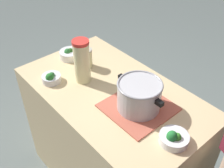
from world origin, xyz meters
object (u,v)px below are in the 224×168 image
broccoli_bowl_center (70,54)px  broccoli_bowl_back (174,138)px  cooking_pot (139,95)px  mason_jar (86,58)px  broccoli_bowl_front (51,78)px  lemonade_pitcher (82,61)px

broccoli_bowl_center → broccoli_bowl_back: size_ratio=0.97×
cooking_pot → mason_jar: (-0.48, 0.03, -0.03)m
broccoli_bowl_front → lemonade_pitcher: bearing=54.6°
broccoli_bowl_center → broccoli_bowl_front: bearing=-57.4°
cooking_pot → broccoli_bowl_front: cooking_pot is taller
lemonade_pitcher → broccoli_bowl_front: (-0.11, -0.15, -0.11)m
cooking_pot → mason_jar: bearing=176.9°
mason_jar → broccoli_bowl_back: bearing=-5.0°
mason_jar → broccoli_bowl_back: 0.75m
cooking_pot → broccoli_bowl_front: bearing=-155.3°
cooking_pot → broccoli_bowl_back: cooking_pot is taller
broccoli_bowl_center → broccoli_bowl_back: 0.91m
cooking_pot → broccoli_bowl_back: 0.28m
mason_jar → broccoli_bowl_back: size_ratio=0.91×
broccoli_bowl_center → broccoli_bowl_back: broccoli_bowl_back is taller
lemonade_pitcher → broccoli_bowl_front: size_ratio=2.37×
cooking_pot → broccoli_bowl_front: 0.55m
lemonade_pitcher → broccoli_bowl_back: size_ratio=1.92×
lemonade_pitcher → broccoli_bowl_back: bearing=3.1°
lemonade_pitcher → broccoli_bowl_back: lemonade_pitcher is taller
mason_jar → broccoli_bowl_front: size_ratio=1.12×
cooking_pot → broccoli_bowl_back: size_ratio=2.17×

